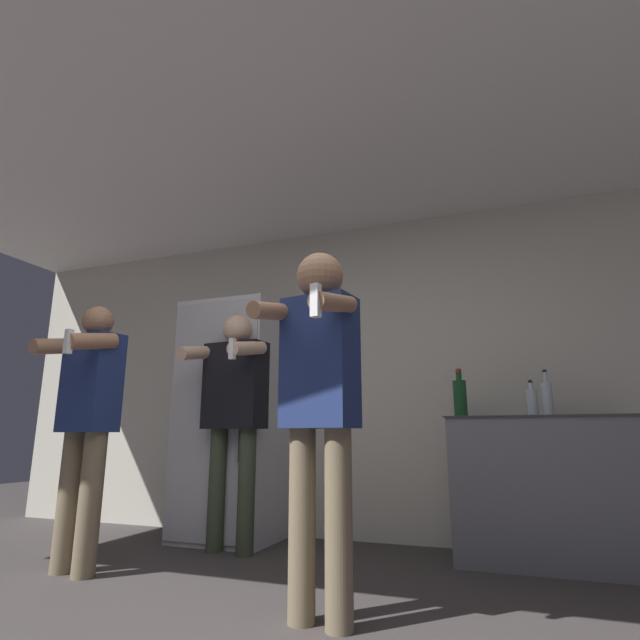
{
  "coord_description": "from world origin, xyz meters",
  "views": [
    {
      "loc": [
        1.07,
        -1.31,
        0.78
      ],
      "look_at": [
        0.27,
        0.87,
        1.32
      ],
      "focal_mm": 28.0,
      "sensor_mm": 36.0,
      "label": 1
    }
  ],
  "objects_px": {
    "bottle_clear_vodka": "(547,398)",
    "person_spectator_back": "(234,402)",
    "person_woman_foreground": "(319,390)",
    "person_man_side": "(87,412)",
    "refrigerator": "(233,418)",
    "bottle_green_wine": "(460,397)",
    "bottle_tall_gin": "(532,402)"
  },
  "relations": [
    {
      "from": "bottle_clear_vodka",
      "to": "person_spectator_back",
      "type": "height_order",
      "value": "person_spectator_back"
    },
    {
      "from": "person_woman_foreground",
      "to": "person_man_side",
      "type": "height_order",
      "value": "person_woman_foreground"
    },
    {
      "from": "refrigerator",
      "to": "bottle_green_wine",
      "type": "xyz_separation_m",
      "value": [
        1.78,
        0.0,
        0.12
      ]
    },
    {
      "from": "person_woman_foreground",
      "to": "person_spectator_back",
      "type": "xyz_separation_m",
      "value": [
        -1.05,
        1.04,
        0.04
      ]
    },
    {
      "from": "bottle_green_wine",
      "to": "person_man_side",
      "type": "height_order",
      "value": "person_man_side"
    },
    {
      "from": "refrigerator",
      "to": "bottle_green_wine",
      "type": "height_order",
      "value": "refrigerator"
    },
    {
      "from": "bottle_clear_vodka",
      "to": "person_woman_foreground",
      "type": "height_order",
      "value": "person_woman_foreground"
    },
    {
      "from": "refrigerator",
      "to": "bottle_tall_gin",
      "type": "relative_size",
      "value": 7.7
    },
    {
      "from": "person_woman_foreground",
      "to": "person_spectator_back",
      "type": "distance_m",
      "value": 1.48
    },
    {
      "from": "bottle_tall_gin",
      "to": "bottle_clear_vodka",
      "type": "bearing_deg",
      "value": 0.0
    },
    {
      "from": "bottle_green_wine",
      "to": "person_man_side",
      "type": "bearing_deg",
      "value": -151.21
    },
    {
      "from": "bottle_green_wine",
      "to": "person_woman_foreground",
      "type": "xyz_separation_m",
      "value": [
        -0.51,
        -1.43,
        -0.06
      ]
    },
    {
      "from": "person_woman_foreground",
      "to": "person_spectator_back",
      "type": "height_order",
      "value": "person_spectator_back"
    },
    {
      "from": "refrigerator",
      "to": "person_spectator_back",
      "type": "xyz_separation_m",
      "value": [
        0.22,
        -0.39,
        0.1
      ]
    },
    {
      "from": "bottle_tall_gin",
      "to": "bottle_green_wine",
      "type": "distance_m",
      "value": 0.46
    },
    {
      "from": "bottle_tall_gin",
      "to": "person_man_side",
      "type": "height_order",
      "value": "person_man_side"
    },
    {
      "from": "bottle_clear_vodka",
      "to": "refrigerator",
      "type": "bearing_deg",
      "value": -179.97
    },
    {
      "from": "bottle_tall_gin",
      "to": "bottle_green_wine",
      "type": "xyz_separation_m",
      "value": [
        -0.46,
        0.0,
        0.04
      ]
    },
    {
      "from": "person_man_side",
      "to": "bottle_clear_vodka",
      "type": "bearing_deg",
      "value": 23.59
    },
    {
      "from": "bottle_tall_gin",
      "to": "person_woman_foreground",
      "type": "xyz_separation_m",
      "value": [
        -0.97,
        -1.43,
        -0.02
      ]
    },
    {
      "from": "person_man_side",
      "to": "person_spectator_back",
      "type": "distance_m",
      "value": 0.98
    },
    {
      "from": "person_woman_foreground",
      "to": "bottle_tall_gin",
      "type": "bearing_deg",
      "value": 55.95
    },
    {
      "from": "bottle_tall_gin",
      "to": "person_woman_foreground",
      "type": "relative_size",
      "value": 0.15
    },
    {
      "from": "person_man_side",
      "to": "bottle_green_wine",
      "type": "bearing_deg",
      "value": 28.79
    },
    {
      "from": "bottle_green_wine",
      "to": "person_spectator_back",
      "type": "xyz_separation_m",
      "value": [
        -1.56,
        -0.39,
        -0.02
      ]
    },
    {
      "from": "person_spectator_back",
      "to": "person_man_side",
      "type": "bearing_deg",
      "value": -126.23
    },
    {
      "from": "bottle_clear_vodka",
      "to": "bottle_green_wine",
      "type": "bearing_deg",
      "value": 180.0
    },
    {
      "from": "bottle_clear_vodka",
      "to": "bottle_green_wine",
      "type": "relative_size",
      "value": 0.9
    },
    {
      "from": "person_spectator_back",
      "to": "bottle_tall_gin",
      "type": "bearing_deg",
      "value": 10.89
    },
    {
      "from": "bottle_tall_gin",
      "to": "bottle_clear_vodka",
      "type": "relative_size",
      "value": 0.79
    },
    {
      "from": "bottle_tall_gin",
      "to": "person_spectator_back",
      "type": "height_order",
      "value": "person_spectator_back"
    },
    {
      "from": "bottle_clear_vodka",
      "to": "bottle_green_wine",
      "type": "distance_m",
      "value": 0.55
    }
  ]
}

